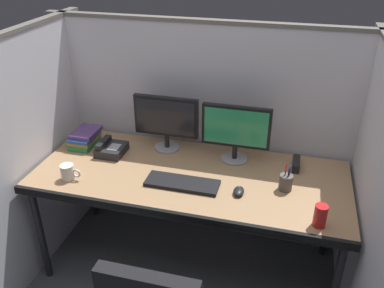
% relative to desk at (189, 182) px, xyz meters
% --- Properties ---
extents(cubicle_partition_rear, '(2.21, 0.06, 1.57)m').
position_rel_desk_xyz_m(cubicle_partition_rear, '(0.00, 0.46, 0.10)').
color(cubicle_partition_rear, silver).
rests_on(cubicle_partition_rear, ground).
extents(cubicle_partition_left, '(0.06, 1.41, 1.57)m').
position_rel_desk_xyz_m(cubicle_partition_left, '(-0.99, -0.09, 0.10)').
color(cubicle_partition_left, silver).
rests_on(cubicle_partition_left, ground).
extents(cubicle_partition_right, '(0.06, 1.41, 1.57)m').
position_rel_desk_xyz_m(cubicle_partition_right, '(0.99, -0.09, 0.10)').
color(cubicle_partition_right, silver).
rests_on(cubicle_partition_right, ground).
extents(desk, '(1.90, 0.80, 0.74)m').
position_rel_desk_xyz_m(desk, '(0.00, 0.00, 0.00)').
color(desk, '#997551').
rests_on(desk, ground).
extents(monitor_left, '(0.43, 0.17, 0.37)m').
position_rel_desk_xyz_m(monitor_left, '(-0.23, 0.28, 0.27)').
color(monitor_left, gray).
rests_on(monitor_left, desk).
extents(monitor_right, '(0.43, 0.17, 0.37)m').
position_rel_desk_xyz_m(monitor_right, '(0.23, 0.25, 0.27)').
color(monitor_right, gray).
rests_on(monitor_right, desk).
extents(keyboard_main, '(0.43, 0.15, 0.02)m').
position_rel_desk_xyz_m(keyboard_main, '(-0.01, -0.11, 0.06)').
color(keyboard_main, black).
rests_on(keyboard_main, desk).
extents(computer_mouse, '(0.06, 0.10, 0.04)m').
position_rel_desk_xyz_m(computer_mouse, '(0.32, -0.12, 0.07)').
color(computer_mouse, black).
rests_on(computer_mouse, desk).
extents(red_stapler, '(0.04, 0.15, 0.06)m').
position_rel_desk_xyz_m(red_stapler, '(0.62, 0.25, 0.08)').
color(red_stapler, black).
rests_on(red_stapler, desk).
extents(book_stack, '(0.16, 0.23, 0.11)m').
position_rel_desk_xyz_m(book_stack, '(-0.79, 0.18, 0.10)').
color(book_stack, '#26723F').
rests_on(book_stack, desk).
extents(desk_phone, '(0.17, 0.19, 0.09)m').
position_rel_desk_xyz_m(desk_phone, '(-0.57, 0.12, 0.08)').
color(desk_phone, black).
rests_on(desk_phone, desk).
extents(pen_cup, '(0.08, 0.08, 0.17)m').
position_rel_desk_xyz_m(pen_cup, '(0.57, -0.01, 0.10)').
color(pen_cup, '#4C4742').
rests_on(pen_cup, desk).
extents(coffee_mug, '(0.13, 0.08, 0.09)m').
position_rel_desk_xyz_m(coffee_mug, '(-0.68, -0.23, 0.10)').
color(coffee_mug, silver).
rests_on(coffee_mug, desk).
extents(soda_can, '(0.07, 0.07, 0.12)m').
position_rel_desk_xyz_m(soda_can, '(0.75, -0.29, 0.11)').
color(soda_can, red).
rests_on(soda_can, desk).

